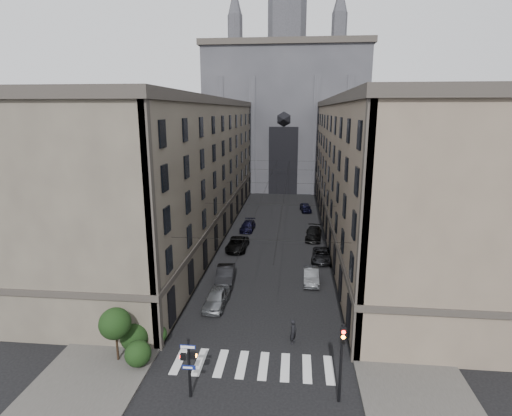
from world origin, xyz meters
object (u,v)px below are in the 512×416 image
(traffic_light_right, at_px, (342,354))
(car_left_far, at_px, (248,226))
(car_right_midnear, at_px, (322,255))
(car_right_far, at_px, (306,207))
(pedestrian_signal_left, at_px, (189,364))
(pedestrian, at_px, (293,332))
(car_left_midfar, at_px, (237,244))
(car_left_midnear, at_px, (225,275))
(car_left_near, at_px, (216,298))
(gothic_tower, at_px, (286,108))
(car_right_midfar, at_px, (314,234))
(car_right_near, at_px, (311,276))

(traffic_light_right, xyz_separation_m, car_left_far, (-9.80, 35.00, -2.62))
(car_left_far, relative_size, car_right_midnear, 0.94)
(car_left_far, bearing_deg, car_right_far, 57.43)
(pedestrian_signal_left, height_order, car_right_far, pedestrian_signal_left)
(car_right_midnear, height_order, pedestrian, pedestrian)
(car_left_far, xyz_separation_m, car_right_midnear, (10.13, -11.34, 0.01))
(traffic_light_right, relative_size, car_left_far, 1.13)
(car_right_midnear, relative_size, car_right_far, 1.15)
(car_left_midfar, height_order, car_right_far, car_left_midfar)
(car_left_midfar, bearing_deg, car_left_midnear, -87.47)
(car_left_near, distance_m, car_left_midfar, 15.16)
(traffic_light_right, height_order, car_right_far, traffic_light_right)
(car_right_far, bearing_deg, car_left_far, -132.98)
(traffic_light_right, height_order, car_left_near, traffic_light_right)
(gothic_tower, relative_size, car_right_midfar, 11.14)
(car_right_far, bearing_deg, traffic_light_right, -96.35)
(car_left_midnear, distance_m, car_right_far, 32.13)
(car_right_midnear, bearing_deg, car_left_far, 136.74)
(pedestrian, bearing_deg, car_right_midnear, 13.42)
(car_left_near, relative_size, car_right_near, 1.05)
(gothic_tower, distance_m, car_right_near, 58.41)
(car_left_midnear, relative_size, car_left_far, 1.08)
(car_left_far, height_order, car_right_far, car_right_far)
(pedestrian, bearing_deg, car_left_midnear, 57.98)
(car_left_near, relative_size, car_right_midnear, 0.94)
(traffic_light_right, height_order, pedestrian, traffic_light_right)
(gothic_tower, distance_m, traffic_light_right, 74.67)
(car_left_far, relative_size, car_right_midfar, 0.88)
(gothic_tower, height_order, pedestrian_signal_left, gothic_tower)
(car_left_far, bearing_deg, car_right_near, -61.05)
(traffic_light_right, xyz_separation_m, car_left_midfar, (-10.11, 26.48, -2.55))
(car_left_midfar, distance_m, car_right_near, 12.80)
(traffic_light_right, relative_size, car_left_midnear, 1.05)
(car_left_near, height_order, car_right_far, car_left_near)
(car_left_far, xyz_separation_m, car_right_near, (8.67, -17.64, 0.06))
(traffic_light_right, bearing_deg, car_right_midnear, 89.19)
(car_left_far, distance_m, car_right_midnear, 15.21)
(car_left_near, relative_size, car_right_far, 1.08)
(traffic_light_right, bearing_deg, car_left_midfar, 110.90)
(pedestrian, bearing_deg, car_left_near, 76.67)
(gothic_tower, xyz_separation_m, car_right_midnear, (5.93, -49.38, -17.12))
(car_right_far, bearing_deg, pedestrian_signal_left, -107.21)
(car_left_far, distance_m, car_right_far, 15.09)
(car_right_midfar, bearing_deg, car_left_midnear, -116.81)
(pedestrian, bearing_deg, gothic_tower, 26.00)
(pedestrian_signal_left, distance_m, car_left_near, 11.86)
(traffic_light_right, distance_m, car_right_near, 17.58)
(gothic_tower, xyz_separation_m, car_left_far, (-4.20, -38.04, -17.13))
(pedestrian_signal_left, height_order, car_right_near, pedestrian_signal_left)
(car_left_near, height_order, car_right_midnear, car_left_near)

